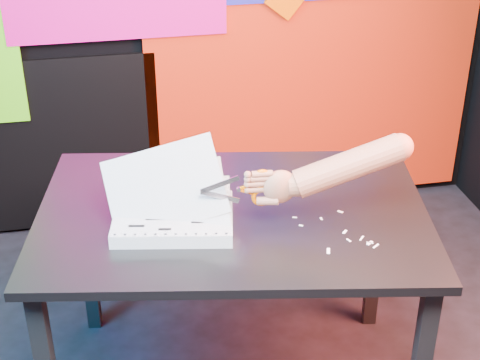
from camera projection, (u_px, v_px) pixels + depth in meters
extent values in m
cube|color=red|center=(315.00, 47.00, 3.43)|extent=(1.60, 0.02, 1.60)
cube|color=black|center=(18.00, 149.00, 3.38)|extent=(1.30, 0.02, 0.85)
cube|color=#252525|center=(87.00, 251.00, 2.82)|extent=(0.06, 0.06, 0.72)
cube|color=#252525|center=(376.00, 248.00, 2.84)|extent=(0.06, 0.06, 0.72)
cube|color=#313131|center=(233.00, 215.00, 2.34)|extent=(1.36, 1.03, 0.03)
cube|color=white|center=(174.00, 219.00, 2.25)|extent=(0.40, 0.33, 0.04)
cube|color=white|center=(173.00, 213.00, 2.24)|extent=(0.40, 0.32, 0.00)
cube|color=white|center=(173.00, 211.00, 2.24)|extent=(0.38, 0.31, 0.11)
cube|color=white|center=(169.00, 202.00, 2.24)|extent=(0.35, 0.27, 0.19)
cube|color=white|center=(164.00, 187.00, 2.23)|extent=(0.37, 0.21, 0.27)
cylinder|color=black|center=(115.00, 235.00, 2.13)|extent=(0.01, 0.01, 0.00)
cylinder|color=black|center=(125.00, 235.00, 2.13)|extent=(0.01, 0.01, 0.00)
cylinder|color=black|center=(135.00, 234.00, 2.13)|extent=(0.01, 0.01, 0.00)
cylinder|color=black|center=(145.00, 234.00, 2.13)|extent=(0.01, 0.01, 0.00)
cylinder|color=black|center=(155.00, 234.00, 2.13)|extent=(0.01, 0.01, 0.00)
cylinder|color=black|center=(166.00, 234.00, 2.13)|extent=(0.01, 0.01, 0.00)
cylinder|color=black|center=(176.00, 234.00, 2.13)|extent=(0.01, 0.01, 0.00)
cylinder|color=black|center=(186.00, 234.00, 2.14)|extent=(0.01, 0.01, 0.00)
cylinder|color=black|center=(196.00, 234.00, 2.14)|extent=(0.01, 0.01, 0.00)
cylinder|color=black|center=(206.00, 234.00, 2.14)|extent=(0.01, 0.01, 0.00)
cylinder|color=black|center=(216.00, 234.00, 2.14)|extent=(0.01, 0.01, 0.00)
cylinder|color=black|center=(226.00, 234.00, 2.14)|extent=(0.01, 0.01, 0.00)
cylinder|color=black|center=(125.00, 193.00, 2.34)|extent=(0.01, 0.01, 0.00)
cylinder|color=black|center=(134.00, 193.00, 2.34)|extent=(0.01, 0.01, 0.00)
cylinder|color=black|center=(143.00, 193.00, 2.34)|extent=(0.01, 0.01, 0.00)
cylinder|color=black|center=(153.00, 193.00, 2.35)|extent=(0.01, 0.01, 0.00)
cylinder|color=black|center=(162.00, 193.00, 2.35)|extent=(0.01, 0.01, 0.00)
cylinder|color=black|center=(171.00, 193.00, 2.35)|extent=(0.01, 0.01, 0.00)
cylinder|color=black|center=(180.00, 193.00, 2.35)|extent=(0.01, 0.01, 0.00)
cylinder|color=black|center=(189.00, 192.00, 2.35)|extent=(0.01, 0.01, 0.00)
cylinder|color=black|center=(199.00, 192.00, 2.35)|extent=(0.01, 0.01, 0.00)
cylinder|color=black|center=(208.00, 192.00, 2.35)|extent=(0.01, 0.01, 0.00)
cylinder|color=black|center=(217.00, 192.00, 2.35)|extent=(0.01, 0.01, 0.00)
cylinder|color=black|center=(226.00, 192.00, 2.35)|extent=(0.01, 0.01, 0.00)
cube|color=black|center=(147.00, 205.00, 2.28)|extent=(0.07, 0.02, 0.00)
cube|color=black|center=(180.00, 207.00, 2.27)|extent=(0.05, 0.02, 0.00)
cube|color=black|center=(160.00, 219.00, 2.21)|extent=(0.09, 0.03, 0.00)
cube|color=black|center=(197.00, 222.00, 2.19)|extent=(0.04, 0.02, 0.00)
cube|color=black|center=(136.00, 226.00, 2.17)|extent=(0.05, 0.02, 0.00)
cube|color=black|center=(190.00, 200.00, 2.31)|extent=(0.06, 0.02, 0.00)
cube|color=black|center=(165.00, 229.00, 2.16)|extent=(0.04, 0.02, 0.00)
cube|color=#A0A0A9|center=(220.00, 185.00, 2.18)|extent=(0.12, 0.01, 0.06)
cube|color=#A0A0A9|center=(220.00, 196.00, 2.20)|extent=(0.12, 0.01, 0.06)
cylinder|color=#A0A0A9|center=(239.00, 189.00, 2.19)|extent=(0.01, 0.01, 0.01)
cube|color=#DC5A00|center=(246.00, 191.00, 2.20)|extent=(0.04, 0.01, 0.02)
cube|color=#DC5A00|center=(246.00, 187.00, 2.19)|extent=(0.04, 0.01, 0.02)
torus|color=#DC5A00|center=(262.00, 179.00, 2.19)|extent=(0.06, 0.02, 0.06)
torus|color=#DC5A00|center=(262.00, 197.00, 2.22)|extent=(0.06, 0.02, 0.06)
ellipsoid|color=#A46652|center=(280.00, 187.00, 2.21)|extent=(0.11, 0.06, 0.11)
cylinder|color=#A46652|center=(262.00, 189.00, 2.20)|extent=(0.08, 0.03, 0.02)
cylinder|color=#A46652|center=(262.00, 183.00, 2.19)|extent=(0.08, 0.03, 0.02)
cylinder|color=#A46652|center=(262.00, 178.00, 2.18)|extent=(0.07, 0.03, 0.02)
cylinder|color=#A46652|center=(262.00, 174.00, 2.18)|extent=(0.06, 0.03, 0.02)
cylinder|color=#A46652|center=(268.00, 201.00, 2.21)|extent=(0.07, 0.05, 0.03)
cylinder|color=#A46652|center=(297.00, 185.00, 2.21)|extent=(0.07, 0.08, 0.07)
cylinder|color=#A46652|center=(348.00, 166.00, 2.20)|extent=(0.34, 0.11, 0.19)
sphere|color=#A46652|center=(400.00, 147.00, 2.19)|extent=(0.08, 0.08, 0.08)
cube|color=white|center=(376.00, 246.00, 2.16)|extent=(0.03, 0.02, 0.00)
cube|color=white|center=(362.00, 238.00, 2.20)|extent=(0.02, 0.02, 0.00)
cube|color=white|center=(340.00, 212.00, 2.33)|extent=(0.02, 0.02, 0.00)
cube|color=white|center=(301.00, 225.00, 2.26)|extent=(0.01, 0.01, 0.00)
cube|color=white|center=(370.00, 243.00, 2.17)|extent=(0.02, 0.01, 0.00)
cube|color=white|center=(345.00, 232.00, 2.23)|extent=(0.02, 0.02, 0.00)
cube|color=white|center=(349.00, 240.00, 2.19)|extent=(0.01, 0.02, 0.00)
cube|color=white|center=(295.00, 217.00, 2.30)|extent=(0.01, 0.01, 0.00)
cube|color=white|center=(321.00, 219.00, 2.29)|extent=(0.01, 0.01, 0.00)
cube|color=white|center=(370.00, 243.00, 2.17)|extent=(0.03, 0.02, 0.00)
cube|color=white|center=(328.00, 251.00, 2.14)|extent=(0.02, 0.03, 0.00)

